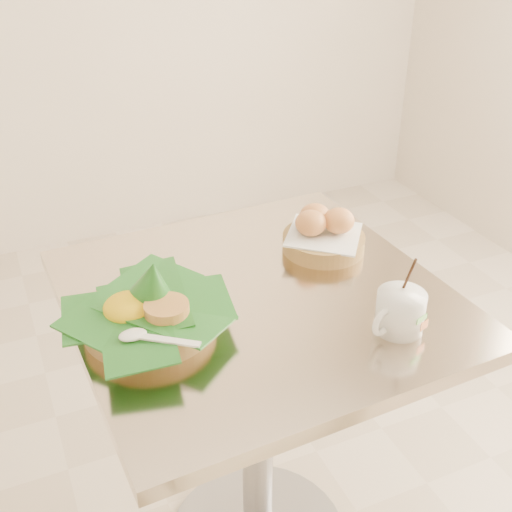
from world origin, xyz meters
name	(u,v)px	position (x,y,z in m)	size (l,w,h in m)	color
cafe_table	(258,381)	(0.17, 0.03, 0.53)	(0.73, 0.73, 0.75)	gray
rice_basket	(148,309)	(-0.05, 0.01, 0.79)	(0.29, 0.30, 0.15)	#9F8144
bread_basket	(323,233)	(0.37, 0.13, 0.79)	(0.21, 0.21, 0.09)	#9F8144
coffee_mug	(399,311)	(0.35, -0.18, 0.79)	(0.12, 0.09, 0.15)	white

